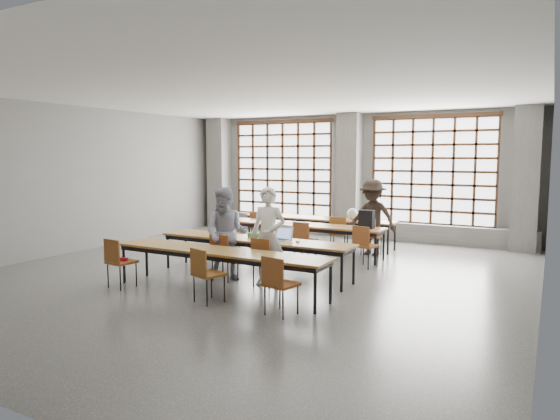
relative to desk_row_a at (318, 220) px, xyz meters
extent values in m
plane|color=#464644|center=(0.18, -3.52, -0.66)|extent=(11.00, 11.00, 0.00)
plane|color=silver|center=(0.18, -3.52, 2.84)|extent=(11.00, 11.00, 0.00)
plane|color=slate|center=(0.18, 1.98, 1.09)|extent=(10.00, 0.00, 10.00)
plane|color=slate|center=(-4.82, -3.52, 1.09)|extent=(0.00, 11.00, 11.00)
plane|color=slate|center=(5.18, -3.52, 1.09)|extent=(0.00, 11.00, 11.00)
cube|color=#555653|center=(-4.32, 1.70, 1.09)|extent=(0.60, 0.55, 3.50)
cube|color=#555653|center=(0.18, 1.70, 1.09)|extent=(0.60, 0.55, 3.50)
cube|color=#555653|center=(4.68, 1.70, 1.09)|extent=(0.60, 0.55, 3.50)
cube|color=white|center=(-2.07, 1.96, 1.24)|extent=(3.20, 0.02, 2.80)
cube|color=black|center=(-2.07, 1.88, 1.24)|extent=(3.20, 0.05, 2.80)
cube|color=black|center=(-2.07, 1.88, -0.21)|extent=(3.32, 0.07, 0.10)
cube|color=black|center=(-2.07, 1.88, 2.69)|extent=(3.32, 0.07, 0.10)
cube|color=white|center=(2.43, 1.96, 1.24)|extent=(3.20, 0.02, 2.80)
cube|color=black|center=(2.43, 1.88, 1.24)|extent=(3.20, 0.05, 2.80)
cube|color=black|center=(2.43, 1.88, -0.21)|extent=(3.32, 0.07, 0.10)
cube|color=black|center=(2.43, 1.88, 2.69)|extent=(3.32, 0.07, 0.10)
cube|color=#555653|center=(0.18, 1.78, -0.41)|extent=(9.80, 0.35, 0.50)
cube|color=brown|center=(0.00, 0.00, 0.05)|extent=(4.00, 0.70, 0.04)
cube|color=black|center=(0.00, 0.00, -0.01)|extent=(3.90, 0.64, 0.08)
cylinder|color=black|center=(-1.92, -0.29, -0.32)|extent=(0.05, 0.05, 0.69)
cylinder|color=black|center=(-1.92, 0.29, -0.32)|extent=(0.05, 0.05, 0.69)
cylinder|color=black|center=(1.92, -0.29, -0.32)|extent=(0.05, 0.05, 0.69)
cylinder|color=black|center=(1.92, 0.29, -0.32)|extent=(0.05, 0.05, 0.69)
cube|color=brown|center=(0.11, -1.27, 0.05)|extent=(4.00, 0.70, 0.04)
cube|color=black|center=(0.11, -1.27, -0.01)|extent=(3.90, 0.64, 0.08)
cylinder|color=black|center=(-1.81, -1.56, -0.32)|extent=(0.05, 0.05, 0.69)
cylinder|color=black|center=(-1.81, -0.98, -0.32)|extent=(0.05, 0.05, 0.69)
cylinder|color=black|center=(2.03, -1.56, -0.32)|extent=(0.05, 0.05, 0.69)
cylinder|color=black|center=(2.03, -0.98, -0.32)|extent=(0.05, 0.05, 0.69)
cube|color=brown|center=(0.25, -3.55, 0.05)|extent=(4.00, 0.70, 0.04)
cube|color=black|center=(0.25, -3.55, -0.01)|extent=(3.90, 0.64, 0.08)
cylinder|color=black|center=(-1.67, -3.84, -0.32)|extent=(0.05, 0.05, 0.69)
cylinder|color=black|center=(-1.67, -3.26, -0.32)|extent=(0.05, 0.05, 0.69)
cylinder|color=black|center=(2.17, -3.84, -0.32)|extent=(0.05, 0.05, 0.69)
cylinder|color=black|center=(2.17, -3.26, -0.32)|extent=(0.05, 0.05, 0.69)
cube|color=brown|center=(0.35, -4.86, 0.05)|extent=(4.00, 0.70, 0.04)
cube|color=black|center=(0.35, -4.86, -0.01)|extent=(3.90, 0.64, 0.08)
cylinder|color=black|center=(-1.57, -5.15, -0.32)|extent=(0.05, 0.05, 0.69)
cylinder|color=black|center=(-1.57, -4.57, -0.32)|extent=(0.05, 0.05, 0.69)
cylinder|color=black|center=(2.27, -5.15, -0.32)|extent=(0.05, 0.05, 0.69)
cylinder|color=black|center=(2.27, -4.57, -0.32)|extent=(0.05, 0.05, 0.69)
cube|color=brown|center=(-1.40, -0.55, -0.21)|extent=(0.49, 0.49, 0.04)
cube|color=brown|center=(-1.44, -0.75, 0.02)|extent=(0.40, 0.10, 0.40)
cylinder|color=black|center=(-1.40, -0.55, -0.44)|extent=(0.02, 0.02, 0.45)
cube|color=brown|center=(0.80, -0.55, -0.21)|extent=(0.49, 0.49, 0.04)
cube|color=brown|center=(0.83, -0.75, 0.02)|extent=(0.40, 0.10, 0.40)
cylinder|color=black|center=(0.80, -0.55, -0.44)|extent=(0.02, 0.02, 0.45)
cube|color=brown|center=(1.60, -0.55, -0.21)|extent=(0.48, 0.48, 0.04)
cube|color=brown|center=(1.57, -0.75, 0.02)|extent=(0.40, 0.09, 0.40)
cylinder|color=black|center=(1.60, -0.55, -0.44)|extent=(0.02, 0.02, 0.45)
cube|color=brown|center=(-1.49, -1.82, -0.21)|extent=(0.47, 0.47, 0.04)
cube|color=brown|center=(-1.47, -2.02, 0.02)|extent=(0.40, 0.08, 0.40)
cylinder|color=black|center=(-1.49, -1.82, -0.44)|extent=(0.02, 0.02, 0.45)
cube|color=brown|center=(0.51, -1.82, -0.21)|extent=(0.44, 0.44, 0.04)
cube|color=brown|center=(0.50, -2.02, 0.02)|extent=(0.40, 0.05, 0.40)
cylinder|color=black|center=(0.51, -1.82, -0.44)|extent=(0.02, 0.02, 0.45)
cube|color=maroon|center=(1.91, -1.82, -0.21)|extent=(0.51, 0.51, 0.04)
cube|color=maroon|center=(1.86, -2.02, 0.02)|extent=(0.40, 0.13, 0.40)
cylinder|color=black|center=(1.91, -1.82, -0.44)|extent=(0.02, 0.02, 0.45)
cube|color=brown|center=(-0.05, -4.10, -0.21)|extent=(0.43, 0.43, 0.04)
cube|color=brown|center=(-0.04, -4.30, 0.02)|extent=(0.40, 0.04, 0.40)
cylinder|color=black|center=(-0.05, -4.10, -0.44)|extent=(0.02, 0.02, 0.45)
cube|color=brown|center=(0.85, -4.10, -0.21)|extent=(0.46, 0.46, 0.04)
cube|color=brown|center=(0.83, -4.30, 0.02)|extent=(0.40, 0.07, 0.40)
cylinder|color=black|center=(0.85, -4.10, -0.44)|extent=(0.02, 0.02, 0.45)
cube|color=brown|center=(-1.35, -5.41, -0.21)|extent=(0.46, 0.46, 0.04)
cube|color=brown|center=(-1.37, -5.61, 0.02)|extent=(0.40, 0.07, 0.40)
cylinder|color=black|center=(-1.35, -5.41, -0.44)|extent=(0.02, 0.02, 0.45)
cube|color=brown|center=(0.55, -5.41, -0.21)|extent=(0.52, 0.52, 0.04)
cube|color=brown|center=(0.50, -5.60, 0.02)|extent=(0.39, 0.14, 0.40)
cylinder|color=black|center=(0.55, -5.41, -0.44)|extent=(0.02, 0.02, 0.45)
cube|color=brown|center=(1.85, -5.41, -0.21)|extent=(0.49, 0.49, 0.04)
cube|color=brown|center=(1.81, -5.60, 0.02)|extent=(0.40, 0.11, 0.40)
cylinder|color=black|center=(1.85, -5.41, -0.44)|extent=(0.02, 0.02, 0.45)
imported|color=white|center=(0.85, -4.05, 0.22)|extent=(0.69, 0.49, 1.77)
imported|color=#171F45|center=(-0.05, -4.05, 0.20)|extent=(1.01, 0.89, 1.73)
imported|color=black|center=(1.60, -0.50, 0.22)|extent=(1.19, 0.73, 1.77)
cube|color=silver|center=(0.80, -3.50, 0.08)|extent=(0.37, 0.28, 0.02)
cube|color=black|center=(0.80, -3.51, 0.09)|extent=(0.31, 0.20, 0.00)
cube|color=silver|center=(0.81, -3.36, 0.20)|extent=(0.36, 0.09, 0.26)
cube|color=#90B1F9|center=(0.81, -3.38, 0.17)|extent=(0.31, 0.07, 0.21)
cube|color=#ACADB1|center=(1.35, 0.05, 0.08)|extent=(0.40, 0.32, 0.02)
cube|color=black|center=(1.35, 0.04, 0.09)|extent=(0.33, 0.23, 0.00)
cube|color=#ACADB1|center=(1.37, 0.19, 0.20)|extent=(0.37, 0.13, 0.26)
cube|color=#88B0EB|center=(1.37, 0.18, 0.17)|extent=(0.31, 0.10, 0.21)
ellipsoid|color=silver|center=(1.20, -3.57, 0.08)|extent=(0.11, 0.09, 0.04)
cube|color=green|center=(0.20, -3.47, 0.11)|extent=(0.27, 0.18, 0.09)
cube|color=black|center=(0.43, -3.65, 0.07)|extent=(0.14, 0.09, 0.01)
cube|color=white|center=(-0.49, -1.22, 0.07)|extent=(0.32, 0.24, 0.00)
cube|color=white|center=(-0.19, -1.32, 0.07)|extent=(0.33, 0.26, 0.00)
cube|color=white|center=(0.21, -1.27, 0.07)|extent=(0.32, 0.24, 0.00)
cube|color=black|center=(1.71, -1.22, 0.27)|extent=(0.32, 0.20, 0.40)
ellipsoid|color=silver|center=(0.90, 0.05, 0.21)|extent=(0.31, 0.27, 0.29)
cube|color=maroon|center=(-1.35, -5.41, -0.16)|extent=(0.22, 0.15, 0.06)
camera|label=1|loc=(5.24, -11.63, 1.65)|focal=32.00mm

